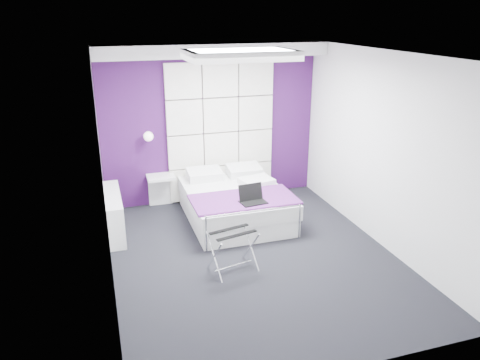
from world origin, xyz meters
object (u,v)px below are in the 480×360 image
object	(u,v)px
luggage_rack	(233,251)
radiator	(114,213)
wall_lamp	(148,136)
nightstand	(161,177)
bed	(235,203)
laptop	(252,198)

from	to	relation	value
luggage_rack	radiator	bearing A→B (deg)	118.59
wall_lamp	nightstand	size ratio (longest dim) A/B	0.34
radiator	bed	world-z (taller)	bed
bed	luggage_rack	distance (m)	1.53
bed	wall_lamp	bearing A→B (deg)	144.42
luggage_rack	laptop	world-z (taller)	laptop
nightstand	luggage_rack	xyz separation A→B (m)	(0.54, -2.25, -0.27)
radiator	luggage_rack	distance (m)	2.03
wall_lamp	nightstand	distance (m)	0.71
radiator	laptop	distance (m)	2.01
wall_lamp	radiator	size ratio (longest dim) A/B	0.12
radiator	luggage_rack	world-z (taller)	radiator
radiator	bed	xyz separation A→B (m)	(1.80, -0.07, -0.03)
wall_lamp	luggage_rack	size ratio (longest dim) A/B	0.28
luggage_rack	laptop	size ratio (longest dim) A/B	1.50
wall_lamp	luggage_rack	xyz separation A→B (m)	(0.69, -2.29, -0.95)
bed	nightstand	world-z (taller)	bed
wall_lamp	bed	xyz separation A→B (m)	(1.16, -0.83, -0.95)
wall_lamp	bed	world-z (taller)	wall_lamp
bed	luggage_rack	world-z (taller)	bed
radiator	laptop	world-z (taller)	laptop
luggage_rack	nightstand	bearing A→B (deg)	91.11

